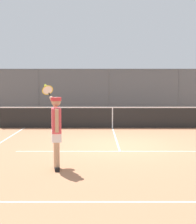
{
  "coord_description": "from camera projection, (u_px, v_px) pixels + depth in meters",
  "views": [
    {
      "loc": [
        0.66,
        10.84,
        2.07
      ],
      "look_at": [
        0.66,
        -0.74,
        1.05
      ],
      "focal_mm": 54.11,
      "sensor_mm": 36.0,
      "label": 1
    }
  ],
  "objects": [
    {
      "name": "court_line_markings",
      "position": [
        121.0,
        153.0,
        9.84
      ],
      "size": [
        8.08,
        9.59,
        0.01
      ],
      "color": "white",
      "rests_on": "ground"
    },
    {
      "name": "tennis_net",
      "position": [
        112.0,
        117.0,
        15.33
      ],
      "size": [
        10.39,
        0.09,
        1.07
      ],
      "color": "#2D2D2D",
      "rests_on": "ground"
    },
    {
      "name": "fence_backdrop",
      "position": [
        108.0,
        93.0,
        21.33
      ],
      "size": [
        20.18,
        1.37,
        2.89
      ],
      "color": "#565B60",
      "rests_on": "ground"
    },
    {
      "name": "tennis_player",
      "position": [
        56.0,
        127.0,
        7.98
      ],
      "size": [
        0.64,
        1.37,
        2.02
      ],
      "rotation": [
        0.0,
        0.0,
        -1.4
      ],
      "color": "black",
      "rests_on": "ground"
    },
    {
      "name": "ground_plane",
      "position": [
        118.0,
        146.0,
        10.98
      ],
      "size": [
        60.0,
        60.0,
        0.0
      ],
      "primitive_type": "plane",
      "color": "#B27551"
    }
  ]
}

